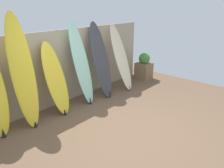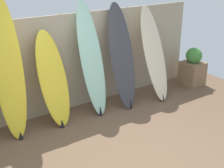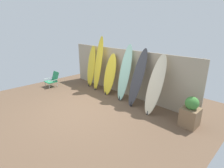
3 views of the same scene
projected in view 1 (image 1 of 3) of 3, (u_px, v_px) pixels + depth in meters
ground at (123, 130)px, 4.37m from camera, size 7.68×7.68×0.00m
fence_back at (59, 68)px, 5.29m from camera, size 6.08×0.11×1.80m
surfboard_yellow_1 at (23, 72)px, 4.20m from camera, size 0.51×0.55×2.27m
surfboard_yellow_2 at (56, 79)px, 4.81m from camera, size 0.58×0.61×1.62m
surfboard_seafoam_3 at (81, 63)px, 5.30m from camera, size 0.49×0.65×2.04m
surfboard_charcoal_4 at (101, 61)px, 5.73m from camera, size 0.57×0.76×1.95m
surfboard_cream_5 at (121, 58)px, 6.23m from camera, size 0.49×0.76×1.85m
planter_box at (144, 67)px, 7.22m from camera, size 0.45×0.47×0.87m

